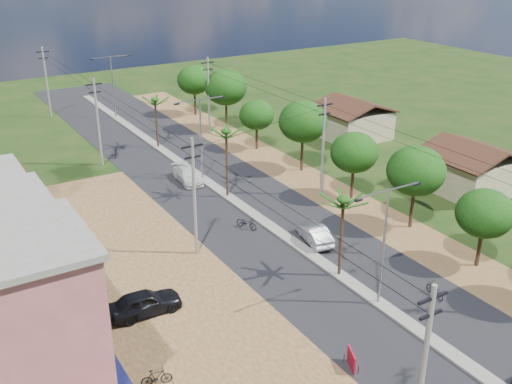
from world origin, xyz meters
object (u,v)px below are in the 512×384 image
car_white_far (188,176)px  car_parked_dark (145,303)px  car_silver_mid (314,234)px  moto_rider_east (435,291)px  roadside_sign (351,360)px

car_white_far → car_parked_dark: car_parked_dark is taller
car_silver_mid → car_white_far: car_silver_mid is taller
car_white_far → moto_rider_east: 26.94m
roadside_sign → moto_rider_east: bearing=39.2°
car_silver_mid → car_white_far: size_ratio=0.94×
car_white_far → roadside_sign: car_white_far is taller
car_parked_dark → roadside_sign: bearing=-142.7°
car_silver_mid → roadside_sign: (-7.00, -12.86, -0.16)m
car_parked_dark → car_silver_mid: bearing=-79.8°
car_silver_mid → moto_rider_east: car_silver_mid is taller
moto_rider_east → car_white_far: bearing=-68.5°
moto_rider_east → car_parked_dark: bearing=-15.0°
roadside_sign → car_parked_dark: bearing=148.9°
moto_rider_east → roadside_sign: 9.52m
roadside_sign → car_silver_mid: bearing=84.6°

